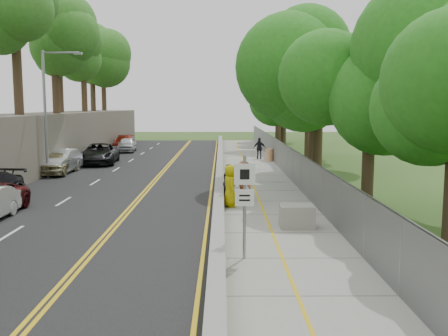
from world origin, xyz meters
name	(u,v)px	position (x,y,z in m)	size (l,w,h in m)	color
ground	(211,234)	(0.00, 0.00, 0.00)	(140.00, 140.00, 0.00)	#33511E
road	(134,176)	(-5.40, 15.00, 0.02)	(11.20, 66.00, 0.04)	black
sidewalk	(255,175)	(2.55, 15.00, 0.03)	(4.20, 66.00, 0.05)	gray
jersey_barrier	(220,171)	(0.25, 15.00, 0.30)	(0.42, 66.00, 0.60)	yellow
rock_embankment	(9,146)	(-13.50, 15.00, 2.00)	(5.00, 66.00, 4.00)	#595147
chainlink_fence	(287,161)	(4.65, 15.00, 1.00)	(0.04, 66.00, 2.00)	slate
trees_embankment	(10,11)	(-13.00, 15.00, 10.50)	(6.40, 66.00, 13.00)	#397D26
trees_fenceside	(325,68)	(7.00, 15.00, 7.00)	(7.00, 66.00, 14.00)	#2D831F
streetlight	(49,105)	(-10.46, 14.00, 4.64)	(2.52, 0.22, 8.00)	gray
signpost	(245,196)	(1.05, -3.02, 1.96)	(0.62, 0.09, 3.10)	gray
construction_barrel	(269,155)	(4.29, 23.23, 0.56)	(0.62, 0.62, 1.03)	#CE5C00
concrete_block	(297,216)	(3.20, 0.83, 0.48)	(1.28, 0.96, 0.85)	gray
car_4	(58,162)	(-10.60, 15.73, 0.82)	(1.83, 4.56, 1.55)	tan
car_5	(60,161)	(-10.60, 16.12, 0.85)	(1.71, 4.90, 1.61)	silver
car_6	(99,154)	(-9.24, 21.54, 0.84)	(2.65, 5.74, 1.60)	black
car_7	(124,143)	(-9.71, 34.16, 0.77)	(2.05, 5.05, 1.47)	maroon
car_8	(127,145)	(-9.00, 31.78, 0.76)	(1.70, 4.22, 1.44)	silver
painter_0	(230,186)	(0.75, 4.69, 1.00)	(0.93, 0.60, 1.90)	#B8A608
painter_1	(229,182)	(0.75, 6.76, 0.87)	(0.60, 0.39, 1.64)	white
painter_2	(230,182)	(0.76, 6.27, 0.92)	(0.85, 0.66, 1.74)	black
painter_3	(244,181)	(1.45, 6.32, 1.00)	(1.23, 0.71, 1.90)	#A0512F
person_far	(259,148)	(3.63, 25.10, 0.95)	(1.06, 0.44, 1.81)	black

